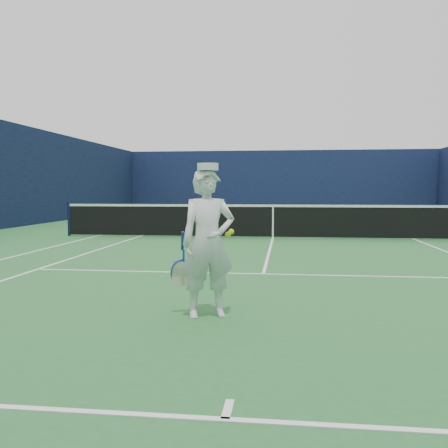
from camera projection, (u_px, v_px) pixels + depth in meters
name	position (u px, v px, depth m)	size (l,w,h in m)	color
ground	(273.00, 238.00, 14.93)	(80.00, 80.00, 0.00)	#27672E
court_markings	(273.00, 238.00, 14.93)	(11.03, 23.83, 0.01)	white
windscreen_fence	(273.00, 171.00, 14.79)	(20.12, 36.12, 4.00)	#0F1737
tennis_net	(273.00, 220.00, 14.89)	(12.88, 0.09, 1.07)	#141E4C
tennis_player	(208.00, 242.00, 5.70)	(0.85, 0.60, 1.76)	white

